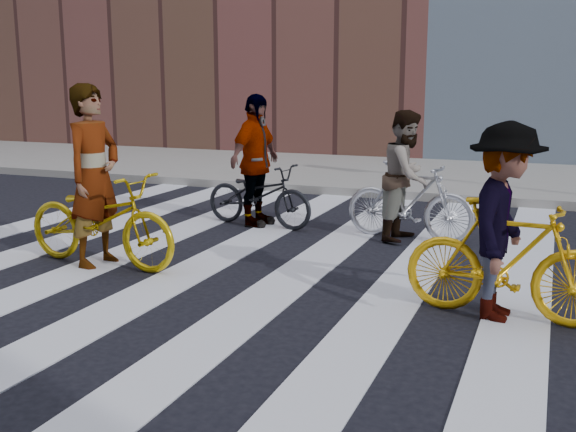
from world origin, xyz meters
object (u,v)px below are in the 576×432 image
Objects in this scene: rider_left at (94,176)px; rider_mid at (407,176)px; bike_yellow_right at (507,260)px; rider_rear at (255,161)px; bike_yellow_left at (100,219)px; bike_dark_rear at (259,195)px; rider_right at (504,222)px; bike_silver_mid at (410,201)px.

rider_left reaches higher than rider_mid.
bike_yellow_right is 4.41m from rider_rear.
bike_dark_rear is (0.77, 2.49, -0.08)m from bike_yellow_left.
bike_yellow_right is 4.31m from rider_left.
rider_left reaches higher than rider_right.
rider_mid reaches higher than bike_yellow_right.
rider_mid is (2.88, 2.44, -0.16)m from rider_left.
rider_left is (-0.05, 0.00, 0.47)m from bike_yellow_left.
bike_yellow_right is at bearing -144.65° from bike_silver_mid.
rider_right reaches higher than bike_yellow_right.
bike_yellow_right is at bearing -118.53° from bike_dark_rear.
bike_silver_mid is at bearing 32.59° from bike_yellow_right.
bike_yellow_right is 4.36m from bike_dark_rear.
rider_right reaches higher than rider_mid.
rider_rear is at bearing -12.53° from rider_left.
rider_right is (1.36, -2.58, 0.02)m from rider_mid.
bike_dark_rear is 2.10m from rider_mid.
rider_mid is 2.11m from rider_rear.
bike_yellow_right is (4.23, -0.14, 0.00)m from bike_yellow_left.
bike_yellow_right reaches higher than bike_dark_rear.
bike_silver_mid is at bearing -45.17° from bike_yellow_left.
bike_yellow_left is 1.19× the size of rider_mid.
rider_right is at bearing -87.33° from rider_left.
rider_rear is at bearing 96.10° from bike_silver_mid.
rider_rear is (-2.11, 0.05, 0.09)m from rider_mid.
rider_rear is at bearing 96.07° from rider_mid.
rider_mid is (-0.05, 0.00, 0.32)m from bike_silver_mid.
bike_silver_mid is (2.88, 2.44, -0.01)m from bike_yellow_left.
bike_yellow_left is 2.63m from rider_rear.
bike_silver_mid is at bearing -82.44° from rider_mid.
rider_rear is at bearing -11.48° from bike_yellow_left.
rider_left reaches higher than bike_dark_rear.
bike_silver_mid is 2.91m from rider_right.
bike_dark_rear is at bearing -81.34° from rider_rear.
rider_right is (4.23, -0.14, -0.15)m from rider_left.
rider_left is (-0.82, -2.49, 0.55)m from bike_dark_rear.
bike_yellow_left is 1.14× the size of bike_yellow_right.
bike_silver_mid is 1.02× the size of rider_mid.
bike_yellow_right is at bearing -118.13° from rider_rear.
bike_dark_rear is 0.48m from rider_rear.
bike_dark_rear is at bearing 57.61° from bike_yellow_right.
bike_yellow_right is 0.94× the size of rider_rear.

